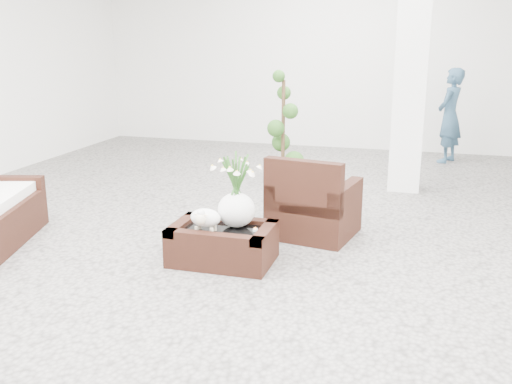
# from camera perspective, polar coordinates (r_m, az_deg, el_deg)

# --- Properties ---
(ground) EXTENTS (11.00, 11.00, 0.00)m
(ground) POSITION_cam_1_polar(r_m,az_deg,el_deg) (5.56, 0.29, -5.92)
(ground) COLOR gray
(ground) RESTS_ON ground
(column) EXTENTS (0.40, 0.40, 3.50)m
(column) POSITION_cam_1_polar(r_m,az_deg,el_deg) (7.80, 14.95, 12.83)
(column) COLOR white
(column) RESTS_ON ground
(coffee_table) EXTENTS (0.90, 0.60, 0.31)m
(coffee_table) POSITION_cam_1_polar(r_m,az_deg,el_deg) (5.31, -3.26, -5.20)
(coffee_table) COLOR #35190F
(coffee_table) RESTS_ON ground
(sheep_figurine) EXTENTS (0.28, 0.23, 0.21)m
(sheep_figurine) POSITION_cam_1_polar(r_m,az_deg,el_deg) (5.17, -4.92, -2.71)
(sheep_figurine) COLOR white
(sheep_figurine) RESTS_ON coffee_table
(planter_narcissus) EXTENTS (0.44, 0.44, 0.80)m
(planter_narcissus) POSITION_cam_1_polar(r_m,az_deg,el_deg) (5.20, -1.94, 0.82)
(planter_narcissus) COLOR white
(planter_narcissus) RESTS_ON coffee_table
(tealight) EXTENTS (0.04, 0.04, 0.03)m
(tealight) POSITION_cam_1_polar(r_m,az_deg,el_deg) (5.18, -0.07, -3.67)
(tealight) COLOR white
(tealight) RESTS_ON coffee_table
(armchair) EXTENTS (0.91, 0.88, 0.84)m
(armchair) POSITION_cam_1_polar(r_m,az_deg,el_deg) (5.96, 5.70, -0.30)
(armchair) COLOR #35190F
(armchair) RESTS_ON ground
(topiary) EXTENTS (0.40, 0.40, 1.50)m
(topiary) POSITION_cam_1_polar(r_m,az_deg,el_deg) (8.05, 2.65, 6.21)
(topiary) COLOR #254D18
(topiary) RESTS_ON ground
(shopper) EXTENTS (0.54, 0.64, 1.49)m
(shopper) POSITION_cam_1_polar(r_m,az_deg,el_deg) (9.83, 18.30, 7.06)
(shopper) COLOR #2E4D66
(shopper) RESTS_ON ground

